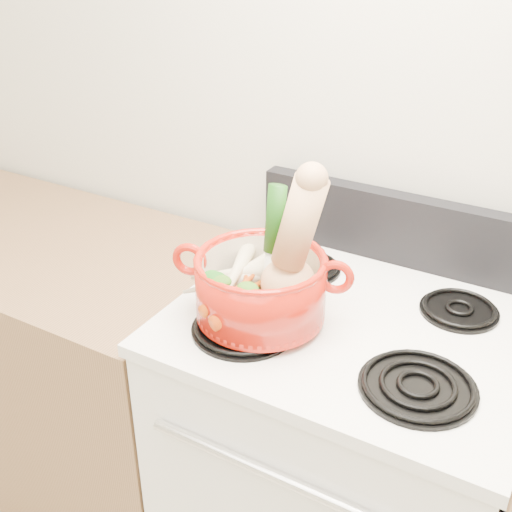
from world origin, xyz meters
The scene contains 27 objects.
wall_back centered at (0.00, 1.75, 1.30)m, with size 3.50×0.02×2.60m, color beige.
stove_body centered at (0.00, 1.40, 0.46)m, with size 0.76×0.65×0.92m, color white.
cooktop centered at (0.00, 1.40, 0.93)m, with size 0.78×0.67×0.03m, color white.
control_backsplash centered at (0.00, 1.70, 1.04)m, with size 0.76×0.05×0.18m, color black.
oven_handle centered at (0.00, 1.06, 0.78)m, with size 0.02×0.02×0.60m, color silver.
counter_left centered at (-1.07, 1.40, 0.45)m, with size 1.36×0.65×0.90m, color brown.
burner_front_left centered at (-0.19, 1.24, 0.96)m, with size 0.22×0.22×0.02m, color black.
burner_front_right centered at (0.19, 1.24, 0.96)m, with size 0.22×0.22×0.02m, color black.
burner_back_left centered at (-0.19, 1.54, 0.96)m, with size 0.17×0.17×0.02m, color black.
burner_back_right centered at (0.19, 1.54, 0.96)m, with size 0.17×0.17×0.02m, color black.
dutch_oven centered at (-0.18, 1.29, 1.04)m, with size 0.28×0.28×0.14m, color #A9160A.
pot_handle_left centered at (-0.33, 1.25, 1.08)m, with size 0.08×0.08×0.02m, color #A9160A.
pot_handle_right centered at (-0.03, 1.33, 1.08)m, with size 0.08×0.08×0.02m, color #A9160A.
squash centered at (-0.13, 1.32, 1.15)m, with size 0.12×0.12×0.30m, color tan, non-canonical shape.
leek centered at (-0.17, 1.32, 1.13)m, with size 0.04×0.04×0.27m, color silver.
ginger centered at (-0.17, 1.37, 1.02)m, with size 0.08×0.06×0.05m, color tan.
parsnip_0 centered at (-0.21, 1.34, 1.02)m, with size 0.04×0.04×0.21m, color beige.
parsnip_1 centered at (-0.27, 1.28, 1.03)m, with size 0.04×0.04×0.18m, color beige.
parsnip_2 centered at (-0.23, 1.34, 1.03)m, with size 0.04×0.04×0.18m, color #F0E9C3.
parsnip_3 centered at (-0.26, 1.31, 1.04)m, with size 0.04×0.04×0.18m, color beige.
parsnip_4 centered at (-0.24, 1.33, 1.04)m, with size 0.04×0.04×0.20m, color beige.
parsnip_5 centered at (-0.25, 1.31, 1.05)m, with size 0.04×0.04×0.22m, color #EFE8C2.
carrot_0 centered at (-0.18, 1.23, 1.02)m, with size 0.03×0.03×0.17m, color red.
carrot_1 centered at (-0.21, 1.24, 1.02)m, with size 0.03×0.03×0.16m, color #C9500A.
carrot_2 centered at (-0.19, 1.25, 1.03)m, with size 0.03×0.03×0.18m, color #C13309.
carrot_3 centered at (-0.22, 1.22, 1.03)m, with size 0.03×0.03×0.13m, color red.
carrot_4 centered at (-0.21, 1.24, 1.04)m, with size 0.03×0.03×0.15m, color #D2530A.
Camera 1 is at (0.39, 0.28, 1.75)m, focal length 45.00 mm.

